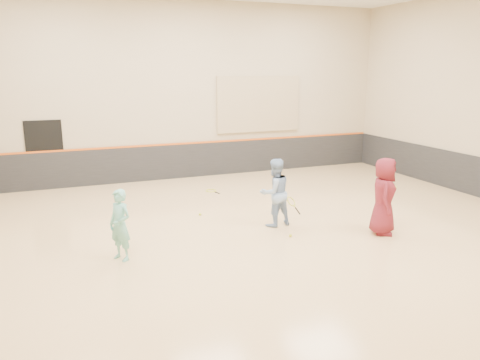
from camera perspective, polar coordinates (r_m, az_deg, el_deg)
name	(u,v)px	position (r m, az deg, el deg)	size (l,w,h in m)	color
room	(252,197)	(10.96, 1.44, -2.10)	(15.04, 12.04, 6.22)	tan
wainscot_back	(185,161)	(16.52, -6.72, 2.33)	(14.90, 0.04, 1.20)	#232326
accent_stripe	(185,143)	(16.40, -6.77, 4.45)	(14.90, 0.03, 0.06)	#D85914
acoustic_panel	(259,104)	(17.18, 2.29, 9.23)	(3.20, 0.08, 2.00)	tan
doorway	(45,155)	(15.91, -22.64, 2.80)	(1.10, 0.05, 2.20)	black
girl	(120,225)	(9.60, -14.40, -5.34)	(0.53, 0.35, 1.45)	#73C9BA
instructor	(275,193)	(11.31, 4.26, -1.54)	(0.81, 0.63, 1.66)	#88A7D2
young_man	(384,196)	(11.22, 17.12, -1.90)	(0.87, 0.57, 1.79)	maroon
held_racket	(291,202)	(11.40, 6.25, -2.62)	(0.43, 0.43, 0.49)	gold
spare_racket	(211,190)	(14.72, -3.56, -1.23)	(0.74, 0.74, 0.06)	gold
ball_under_racket	(290,235)	(10.81, 6.17, -6.74)	(0.07, 0.07, 0.07)	yellow
ball_in_hand	(395,187)	(11.24, 18.38, -0.86)	(0.07, 0.07, 0.07)	#BED531
ball_beside_spare	(200,214)	(12.31, -4.89, -4.18)	(0.07, 0.07, 0.07)	yellow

